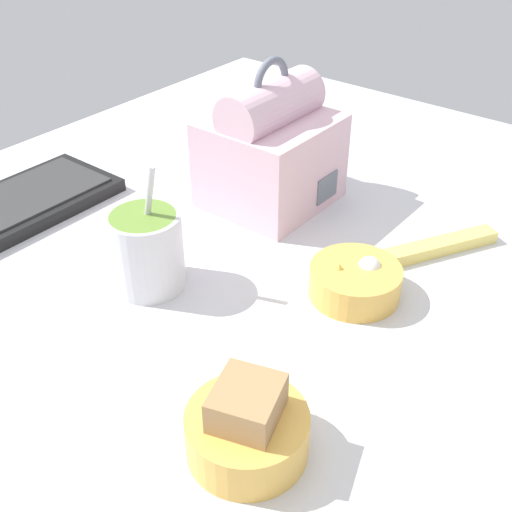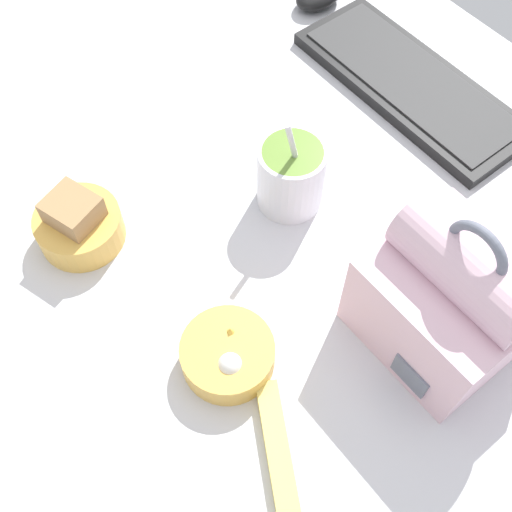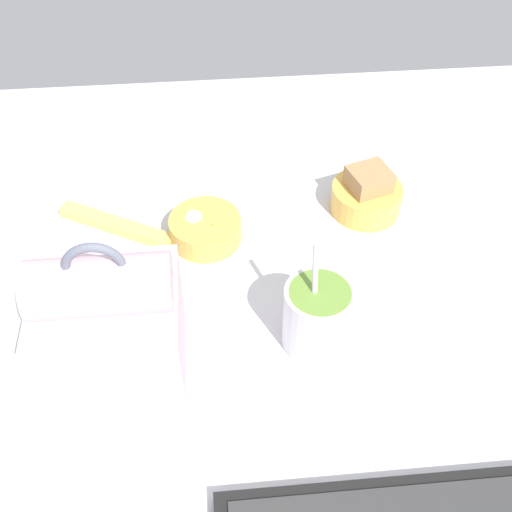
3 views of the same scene
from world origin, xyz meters
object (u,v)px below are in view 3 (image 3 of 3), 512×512
object	(u,v)px
bento_bowl_sandwich	(367,195)
chopstick_case	(117,225)
bento_bowl_snacks	(205,229)
lunch_bag	(109,323)
soup_cup	(318,316)

from	to	relation	value
bento_bowl_sandwich	chopstick_case	world-z (taller)	bento_bowl_sandwich
bento_bowl_sandwich	chopstick_case	size ratio (longest dim) A/B	0.60
bento_bowl_snacks	chopstick_case	bearing A→B (deg)	-13.46
lunch_bag	soup_cup	distance (cm)	24.75
lunch_bag	soup_cup	bearing A→B (deg)	-177.40
soup_cup	chopstick_case	distance (cm)	35.06
lunch_bag	chopstick_case	xyz separation A→B (cm)	(1.64, -24.04, -6.96)
bento_bowl_snacks	chopstick_case	xyz separation A→B (cm)	(13.12, -3.14, -1.21)
soup_cup	bento_bowl_snacks	bearing A→B (deg)	-56.52
soup_cup	bento_bowl_sandwich	world-z (taller)	soup_cup
soup_cup	chopstick_case	world-z (taller)	soup_cup
bento_bowl_snacks	soup_cup	bearing A→B (deg)	123.48
soup_cup	bento_bowl_snacks	xyz separation A→B (cm)	(13.08, -19.78, -2.91)
bento_bowl_snacks	lunch_bag	bearing A→B (deg)	61.22
soup_cup	bento_bowl_sandwich	xyz separation A→B (cm)	(-11.47, -24.08, -2.14)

